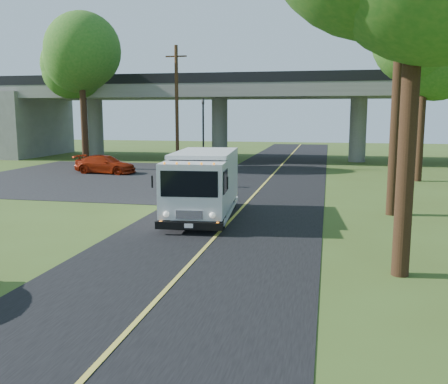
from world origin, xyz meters
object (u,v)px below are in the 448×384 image
(utility_pole, at_px, (177,106))
(step_van, at_px, (203,182))
(tree_left_far, at_px, (84,73))
(pedestrian, at_px, (193,170))
(red_sedan, at_px, (105,164))
(tree_left_lot, at_px, (83,59))
(traffic_signal, at_px, (203,125))
(tree_right_far, at_px, (430,40))

(utility_pole, distance_m, step_van, 18.55)
(tree_left_far, xyz_separation_m, pedestrian, (12.99, -12.99, -6.48))
(tree_left_far, distance_m, red_sedan, 11.91)
(utility_pole, height_order, tree_left_lot, tree_left_lot)
(step_van, bearing_deg, traffic_signal, 98.95)
(tree_right_far, bearing_deg, pedestrian, -159.02)
(traffic_signal, height_order, pedestrian, traffic_signal)
(utility_pole, height_order, red_sedan, utility_pole)
(tree_right_far, bearing_deg, traffic_signal, 157.93)
(traffic_signal, distance_m, utility_pole, 2.86)
(traffic_signal, height_order, tree_left_lot, tree_left_lot)
(tree_left_lot, distance_m, step_van, 20.63)
(traffic_signal, height_order, step_van, traffic_signal)
(utility_pole, xyz_separation_m, red_sedan, (-3.85, -4.27, -3.97))
(tree_left_far, relative_size, pedestrian, 5.12)
(utility_pole, distance_m, tree_right_far, 17.61)
(tree_right_far, distance_m, pedestrian, 15.74)
(traffic_signal, xyz_separation_m, step_van, (4.82, -19.14, -1.79))
(traffic_signal, bearing_deg, step_van, -75.86)
(tree_left_lot, bearing_deg, traffic_signal, 28.11)
(tree_right_far, bearing_deg, step_van, -128.66)
(red_sedan, bearing_deg, traffic_signal, -35.20)
(tree_right_far, distance_m, tree_left_lot, 23.09)
(pedestrian, bearing_deg, tree_left_far, -9.91)
(traffic_signal, xyz_separation_m, tree_left_lot, (-7.79, -4.16, 4.70))
(utility_pole, distance_m, red_sedan, 6.99)
(utility_pole, height_order, pedestrian, utility_pole)
(utility_pole, relative_size, pedestrian, 4.66)
(traffic_signal, relative_size, utility_pole, 0.58)
(traffic_signal, bearing_deg, tree_right_far, -22.07)
(step_van, bearing_deg, utility_pole, 105.06)
(utility_pole, height_order, step_van, utility_pole)
(pedestrian, bearing_deg, tree_right_far, -123.95)
(utility_pole, bearing_deg, traffic_signal, 53.13)
(traffic_signal, bearing_deg, pedestrian, -78.84)
(step_van, bearing_deg, tree_left_lot, 124.92)
(tree_right_far, xyz_separation_m, tree_left_lot, (-23.00, 2.00, -0.40))
(utility_pole, height_order, tree_right_far, tree_right_far)
(red_sedan, distance_m, pedestrian, 9.00)
(traffic_signal, bearing_deg, utility_pole, -126.87)
(traffic_signal, bearing_deg, red_sedan, -130.48)
(red_sedan, height_order, pedestrian, pedestrian)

